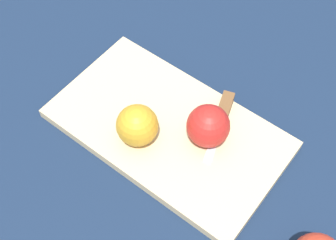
# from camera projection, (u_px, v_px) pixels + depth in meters

# --- Properties ---
(ground_plane) EXTENTS (4.00, 4.00, 0.00)m
(ground_plane) POSITION_uv_depth(u_px,v_px,m) (168.00, 132.00, 0.88)
(ground_plane) COLOR #14233D
(cutting_board) EXTENTS (0.44, 0.27, 0.02)m
(cutting_board) POSITION_uv_depth(u_px,v_px,m) (168.00, 129.00, 0.87)
(cutting_board) COLOR #D1B789
(cutting_board) RESTS_ON ground_plane
(apple_half_left) EXTENTS (0.08, 0.08, 0.08)m
(apple_half_left) POSITION_uv_depth(u_px,v_px,m) (137.00, 125.00, 0.82)
(apple_half_left) COLOR gold
(apple_half_left) RESTS_ON cutting_board
(apple_half_right) EXTENTS (0.08, 0.08, 0.08)m
(apple_half_right) POSITION_uv_depth(u_px,v_px,m) (208.00, 126.00, 0.81)
(apple_half_right) COLOR red
(apple_half_right) RESTS_ON cutting_board
(knife) EXTENTS (0.07, 0.14, 0.02)m
(knife) POSITION_uv_depth(u_px,v_px,m) (224.00, 111.00, 0.87)
(knife) COLOR silver
(knife) RESTS_ON cutting_board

